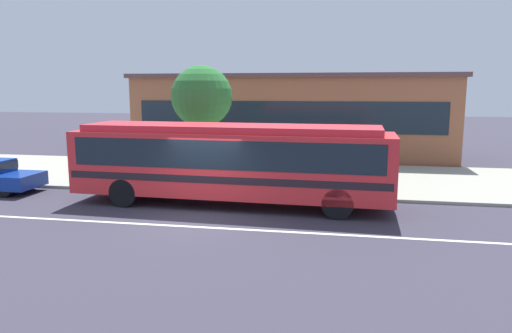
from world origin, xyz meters
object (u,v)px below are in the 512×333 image
Objects in this scene: bus_stop_sign at (355,151)px; street_tree_near_stop at (202,97)px; transit_bus at (231,159)px; pedestrian_waiting_near_sign at (319,168)px.

street_tree_near_stop reaches higher than bus_stop_sign.
street_tree_near_stop is at bearing 118.39° from transit_bus.
street_tree_near_stop is (-2.36, 4.36, 2.05)m from transit_bus.
bus_stop_sign is 7.32m from street_tree_near_stop.
bus_stop_sign is (1.36, -0.21, 0.73)m from pedestrian_waiting_near_sign.
street_tree_near_stop is (-5.34, 2.03, 2.66)m from pedestrian_waiting_near_sign.
transit_bus is 5.36m from street_tree_near_stop.
transit_bus is at bearing -61.61° from street_tree_near_stop.
bus_stop_sign is at bearing 26.03° from transit_bus.
pedestrian_waiting_near_sign is 1.56m from bus_stop_sign.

